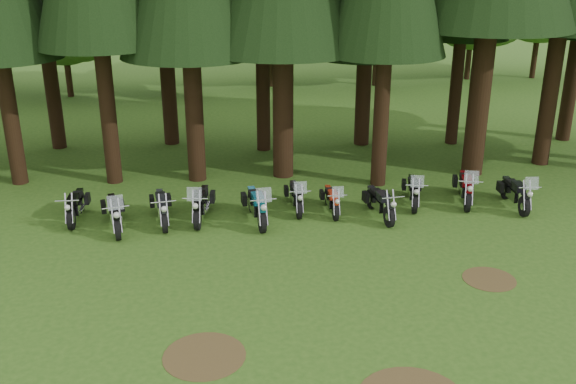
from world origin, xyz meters
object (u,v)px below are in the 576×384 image
at_px(motorcycle_5, 296,197).
at_px(motorcycle_9, 465,188).
at_px(motorcycle_4, 257,206).
at_px(motorcycle_6, 332,201).
at_px(motorcycle_7, 380,204).
at_px(motorcycle_10, 515,194).
at_px(motorcycle_2, 162,208).
at_px(motorcycle_8, 413,191).
at_px(motorcycle_3, 201,205).
at_px(motorcycle_0, 76,206).
at_px(motorcycle_1, 114,214).

distance_m(motorcycle_5, motorcycle_9, 5.84).
bearing_deg(motorcycle_4, motorcycle_6, 3.91).
xyz_separation_m(motorcycle_4, motorcycle_6, (2.51, 0.45, -0.11)).
relative_size(motorcycle_6, motorcycle_9, 0.82).
height_order(motorcycle_5, motorcycle_7, motorcycle_5).
xyz_separation_m(motorcycle_9, motorcycle_10, (1.51, -0.62, -0.03)).
height_order(motorcycle_2, motorcycle_9, motorcycle_9).
relative_size(motorcycle_7, motorcycle_8, 1.00).
xyz_separation_m(motorcycle_3, motorcycle_10, (10.48, -0.28, -0.02)).
distance_m(motorcycle_3, motorcycle_6, 4.27).
bearing_deg(motorcycle_0, motorcycle_2, -10.37).
bearing_deg(motorcycle_10, motorcycle_4, -175.39).
xyz_separation_m(motorcycle_1, motorcycle_4, (4.42, 0.03, 0.01)).
bearing_deg(motorcycle_8, motorcycle_3, -164.13).
relative_size(motorcycle_3, motorcycle_8, 1.07).
bearing_deg(motorcycle_2, motorcycle_1, -173.40).
xyz_separation_m(motorcycle_3, motorcycle_5, (3.13, 0.39, -0.05)).
relative_size(motorcycle_0, motorcycle_5, 1.02).
relative_size(motorcycle_2, motorcycle_7, 1.03).
xyz_separation_m(motorcycle_3, motorcycle_4, (1.76, -0.43, 0.02)).
distance_m(motorcycle_8, motorcycle_9, 1.83).
bearing_deg(motorcycle_6, motorcycle_8, 6.96).
height_order(motorcycle_2, motorcycle_6, motorcycle_6).
bearing_deg(motorcycle_8, motorcycle_7, -133.50).
height_order(motorcycle_2, motorcycle_8, motorcycle_8).
height_order(motorcycle_4, motorcycle_7, motorcycle_4).
xyz_separation_m(motorcycle_2, motorcycle_3, (1.24, 0.09, 0.03)).
bearing_deg(motorcycle_1, motorcycle_10, -11.23).
xyz_separation_m(motorcycle_7, motorcycle_9, (3.22, 0.89, 0.05)).
xyz_separation_m(motorcycle_2, motorcycle_7, (6.98, -0.46, -0.01)).
relative_size(motorcycle_4, motorcycle_9, 1.03).
bearing_deg(motorcycle_10, motorcycle_3, -177.87).
distance_m(motorcycle_6, motorcycle_10, 6.22).
bearing_deg(motorcycle_8, motorcycle_10, 1.43).
relative_size(motorcycle_8, motorcycle_9, 0.93).
bearing_deg(motorcycle_7, motorcycle_0, 167.47).
height_order(motorcycle_1, motorcycle_7, motorcycle_1).
height_order(motorcycle_1, motorcycle_6, motorcycle_1).
distance_m(motorcycle_1, motorcycle_2, 1.47).
bearing_deg(motorcycle_10, motorcycle_6, -179.20).
xyz_separation_m(motorcycle_2, motorcycle_10, (11.71, -0.20, 0.01)).
distance_m(motorcycle_6, motorcycle_7, 1.59).
bearing_deg(motorcycle_3, motorcycle_10, 6.80).
xyz_separation_m(motorcycle_1, motorcycle_2, (1.43, 0.36, -0.03)).
bearing_deg(motorcycle_4, motorcycle_5, 24.55).
relative_size(motorcycle_1, motorcycle_2, 1.05).
bearing_deg(motorcycle_9, motorcycle_1, -160.43).
height_order(motorcycle_3, motorcycle_7, motorcycle_3).
bearing_deg(motorcycle_0, motorcycle_8, 0.61).
distance_m(motorcycle_0, motorcycle_5, 7.12).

